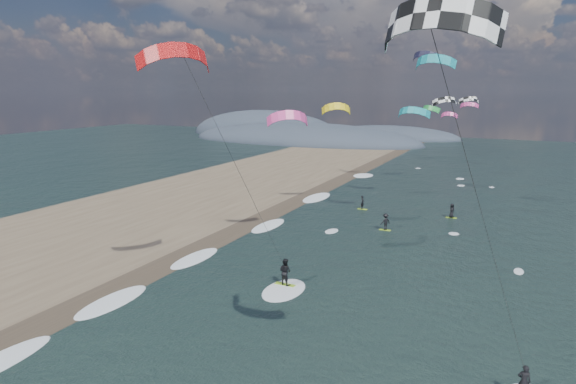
% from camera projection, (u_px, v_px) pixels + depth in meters
% --- Properties ---
extents(sand_strip, '(26.00, 240.00, 0.00)m').
position_uv_depth(sand_strip, '(31.00, 253.00, 40.22)').
color(sand_strip, brown).
rests_on(sand_strip, ground).
extents(wet_sand_strip, '(3.00, 240.00, 0.00)m').
position_uv_depth(wet_sand_strip, '(141.00, 277.00, 35.08)').
color(wet_sand_strip, '#382D23').
rests_on(wet_sand_strip, ground).
extents(coastal_hills, '(80.00, 41.00, 15.00)m').
position_uv_depth(coastal_hills, '(297.00, 138.00, 135.18)').
color(coastal_hills, '#3D4756').
rests_on(coastal_hills, ground).
extents(kitesurfer_near_a, '(7.63, 8.57, 16.60)m').
position_uv_depth(kitesurfer_near_a, '(455.00, 123.00, 15.84)').
color(kitesurfer_near_a, '#9CD124').
rests_on(kitesurfer_near_a, ground).
extents(kitesurfer_near_b, '(7.00, 9.53, 16.42)m').
position_uv_depth(kitesurfer_near_b, '(216.00, 129.00, 28.53)').
color(kitesurfer_near_b, '#9CD124').
rests_on(kitesurfer_near_b, ground).
extents(far_kitesurfers, '(10.77, 8.65, 1.67)m').
position_uv_depth(far_kitesurfers, '(401.00, 215.00, 49.35)').
color(far_kitesurfers, '#9CD124').
rests_on(far_kitesurfers, ground).
extents(bg_kite_field, '(13.77, 71.02, 10.36)m').
position_uv_depth(bg_kite_field, '(429.00, 97.00, 66.41)').
color(bg_kite_field, black).
rests_on(bg_kite_field, ground).
extents(shoreline_surf, '(2.40, 79.40, 0.11)m').
position_uv_depth(shoreline_surf, '(194.00, 259.00, 38.74)').
color(shoreline_surf, white).
rests_on(shoreline_surf, ground).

